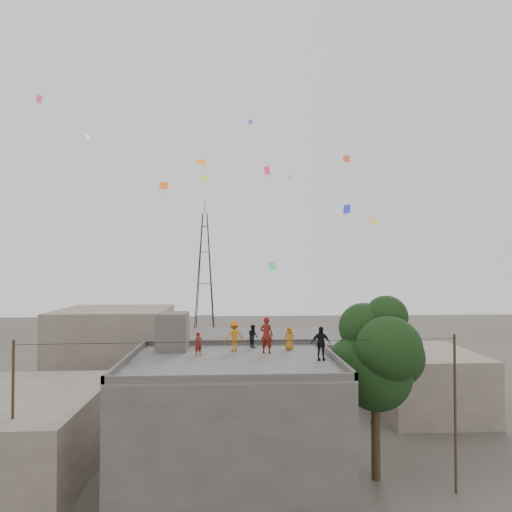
{
  "coord_description": "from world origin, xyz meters",
  "views": [
    {
      "loc": [
        0.08,
        -20.72,
        10.64
      ],
      "look_at": [
        1.34,
        3.32,
        11.19
      ],
      "focal_mm": 30.0,
      "sensor_mm": 36.0,
      "label": 1
    }
  ],
  "objects": [
    {
      "name": "person_red_adult",
      "position": [
        1.79,
        1.51,
        7.04
      ],
      "size": [
        0.8,
        0.67,
        1.87
      ],
      "primitive_type": "imported",
      "rotation": [
        0.0,
        0.0,
        2.76
      ],
      "color": "maroon",
      "rests_on": "main_building"
    },
    {
      "name": "tree",
      "position": [
        7.37,
        0.6,
        6.1
      ],
      "size": [
        4.9,
        4.6,
        9.1
      ],
      "color": "black",
      "rests_on": "ground"
    },
    {
      "name": "person_dark_child",
      "position": [
        1.16,
        3.11,
        6.73
      ],
      "size": [
        0.7,
        0.76,
        1.26
      ],
      "primitive_type": "imported",
      "rotation": [
        0.0,
        0.0,
        2.02
      ],
      "color": "black",
      "rests_on": "main_building"
    },
    {
      "name": "neighbor_north",
      "position": [
        2.0,
        14.0,
        2.5
      ],
      "size": [
        12.0,
        9.0,
        5.0
      ],
      "primitive_type": "cube",
      "color": "#484543",
      "rests_on": "ground"
    },
    {
      "name": "person_dark_adult",
      "position": [
        4.28,
        -0.25,
        6.9
      ],
      "size": [
        0.96,
        0.43,
        1.61
      ],
      "primitive_type": "imported",
      "rotation": [
        0.0,
        0.0,
        0.04
      ],
      "color": "black",
      "rests_on": "main_building"
    },
    {
      "name": "neighbor_east",
      "position": [
        14.0,
        10.0,
        2.2
      ],
      "size": [
        7.0,
        8.0,
        4.4
      ],
      "primitive_type": "cube",
      "color": "#6A6154",
      "rests_on": "ground"
    },
    {
      "name": "utility_line",
      "position": [
        0.5,
        -1.25,
        3.83
      ],
      "size": [
        20.12,
        0.62,
        7.4
      ],
      "color": "black",
      "rests_on": "ground"
    },
    {
      "name": "kites",
      "position": [
        1.11,
        6.24,
        16.39
      ],
      "size": [
        19.03,
        15.01,
        12.74
      ],
      "color": "#E35917",
      "rests_on": "ground"
    },
    {
      "name": "person_orange_adult",
      "position": [
        0.12,
        2.16,
        6.9
      ],
      "size": [
        1.17,
        0.89,
        1.6
      ],
      "primitive_type": "imported",
      "rotation": [
        0.0,
        0.0,
        -2.82
      ],
      "color": "#C77016",
      "rests_on": "main_building"
    },
    {
      "name": "parapet",
      "position": [
        0.0,
        0.0,
        6.25
      ],
      "size": [
        10.0,
        8.0,
        0.3
      ],
      "color": "#484543",
      "rests_on": "main_building"
    },
    {
      "name": "neighbor_northwest",
      "position": [
        -10.0,
        16.0,
        3.5
      ],
      "size": [
        9.0,
        8.0,
        7.0
      ],
      "primitive_type": "cube",
      "color": "#6A6154",
      "rests_on": "ground"
    },
    {
      "name": "main_building",
      "position": [
        0.0,
        0.0,
        3.05
      ],
      "size": [
        10.0,
        8.0,
        6.1
      ],
      "color": "#484543",
      "rests_on": "ground"
    },
    {
      "name": "neighbor_west",
      "position": [
        -11.0,
        2.0,
        2.0
      ],
      "size": [
        8.0,
        10.0,
        4.0
      ],
      "primitive_type": "cube",
      "color": "#6A6154",
      "rests_on": "ground"
    },
    {
      "name": "stair_head_box",
      "position": [
        -3.2,
        2.6,
        7.1
      ],
      "size": [
        1.6,
        1.8,
        2.0
      ],
      "primitive_type": "cube",
      "color": "#484543",
      "rests_on": "main_building"
    },
    {
      "name": "transmission_tower",
      "position": [
        -4.0,
        40.0,
        9.07
      ],
      "size": [
        2.97,
        2.97,
        20.01
      ],
      "color": "black",
      "rests_on": "ground"
    },
    {
      "name": "person_red_child",
      "position": [
        -1.68,
        1.05,
        6.69
      ],
      "size": [
        0.51,
        0.47,
        1.18
      ],
      "primitive_type": "imported",
      "rotation": [
        0.0,
        0.0,
        0.56
      ],
      "color": "maroon",
      "rests_on": "main_building"
    },
    {
      "name": "person_orange_child",
      "position": [
        3.1,
        2.35,
        6.71
      ],
      "size": [
        0.67,
        0.52,
        1.22
      ],
      "primitive_type": "imported",
      "rotation": [
        0.0,
        0.0,
        -0.24
      ],
      "color": "#C67316",
      "rests_on": "main_building"
    },
    {
      "name": "ground",
      "position": [
        0.0,
        0.0,
        0.0
      ],
      "size": [
        140.0,
        140.0,
        0.0
      ],
      "primitive_type": "plane",
      "color": "#453F39",
      "rests_on": "ground"
    }
  ]
}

